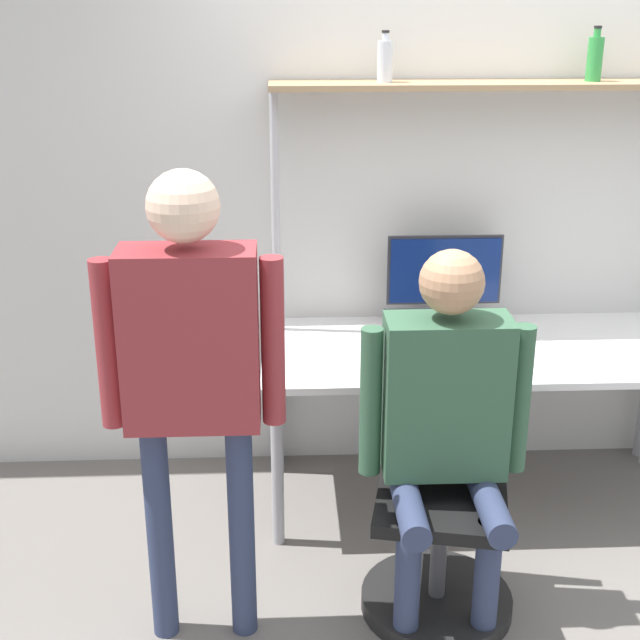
{
  "coord_description": "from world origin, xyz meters",
  "views": [
    {
      "loc": [
        -0.86,
        -3.09,
        2.17
      ],
      "look_at": [
        -0.73,
        -0.17,
        1.08
      ],
      "focal_mm": 50.0,
      "sensor_mm": 36.0,
      "label": 1
    }
  ],
  "objects_px": {
    "monitor": "(444,277)",
    "laptop": "(426,347)",
    "office_chair": "(440,535)",
    "person_seated": "(447,411)",
    "person_standing": "(191,356)",
    "cell_phone": "(497,363)",
    "bottle_clear": "(385,60)",
    "bottle_green": "(595,58)"
  },
  "relations": [
    {
      "from": "monitor",
      "to": "person_standing",
      "type": "xyz_separation_m",
      "value": [
        -1.02,
        -1.12,
        0.11
      ]
    },
    {
      "from": "office_chair",
      "to": "bottle_clear",
      "type": "bearing_deg",
      "value": 97.5
    },
    {
      "from": "monitor",
      "to": "cell_phone",
      "type": "xyz_separation_m",
      "value": [
        0.15,
        -0.44,
        -0.23
      ]
    },
    {
      "from": "cell_phone",
      "to": "person_standing",
      "type": "distance_m",
      "value": 1.39
    },
    {
      "from": "cell_phone",
      "to": "person_seated",
      "type": "relative_size",
      "value": 0.11
    },
    {
      "from": "cell_phone",
      "to": "office_chair",
      "type": "bearing_deg",
      "value": -119.48
    },
    {
      "from": "laptop",
      "to": "cell_phone",
      "type": "distance_m",
      "value": 0.3
    },
    {
      "from": "person_standing",
      "to": "bottle_green",
      "type": "xyz_separation_m",
      "value": [
        1.59,
        1.11,
        0.83
      ]
    },
    {
      "from": "office_chair",
      "to": "laptop",
      "type": "bearing_deg",
      "value": 87.7
    },
    {
      "from": "monitor",
      "to": "bottle_clear",
      "type": "distance_m",
      "value": 0.97
    },
    {
      "from": "person_seated",
      "to": "bottle_green",
      "type": "xyz_separation_m",
      "value": [
        0.75,
        1.03,
        1.09
      ]
    },
    {
      "from": "office_chair",
      "to": "person_seated",
      "type": "height_order",
      "value": "person_seated"
    },
    {
      "from": "person_seated",
      "to": "cell_phone",
      "type": "bearing_deg",
      "value": 61.8
    },
    {
      "from": "laptop",
      "to": "monitor",
      "type": "bearing_deg",
      "value": 71.08
    },
    {
      "from": "person_seated",
      "to": "person_standing",
      "type": "bearing_deg",
      "value": -174.61
    },
    {
      "from": "person_seated",
      "to": "monitor",
      "type": "bearing_deg",
      "value": 80.8
    },
    {
      "from": "monitor",
      "to": "bottle_clear",
      "type": "height_order",
      "value": "bottle_clear"
    },
    {
      "from": "cell_phone",
      "to": "laptop",
      "type": "bearing_deg",
      "value": 170.6
    },
    {
      "from": "monitor",
      "to": "bottle_green",
      "type": "relative_size",
      "value": 2.33
    },
    {
      "from": "laptop",
      "to": "bottle_clear",
      "type": "height_order",
      "value": "bottle_clear"
    },
    {
      "from": "bottle_clear",
      "to": "monitor",
      "type": "bearing_deg",
      "value": 0.86
    },
    {
      "from": "person_standing",
      "to": "bottle_clear",
      "type": "xyz_separation_m",
      "value": [
        0.73,
        1.11,
        0.82
      ]
    },
    {
      "from": "person_standing",
      "to": "office_chair",
      "type": "bearing_deg",
      "value": 8.32
    },
    {
      "from": "office_chair",
      "to": "person_standing",
      "type": "distance_m",
      "value": 1.17
    },
    {
      "from": "bottle_green",
      "to": "office_chair",
      "type": "bearing_deg",
      "value": -126.67
    },
    {
      "from": "cell_phone",
      "to": "bottle_clear",
      "type": "bearing_deg",
      "value": 135.1
    },
    {
      "from": "cell_phone",
      "to": "office_chair",
      "type": "distance_m",
      "value": 0.77
    },
    {
      "from": "monitor",
      "to": "person_standing",
      "type": "relative_size",
      "value": 0.31
    },
    {
      "from": "bottle_clear",
      "to": "person_standing",
      "type": "bearing_deg",
      "value": -123.11
    },
    {
      "from": "bottle_green",
      "to": "laptop",
      "type": "bearing_deg",
      "value": -151.18
    },
    {
      "from": "monitor",
      "to": "cell_phone",
      "type": "distance_m",
      "value": 0.52
    },
    {
      "from": "person_seated",
      "to": "bottle_clear",
      "type": "xyz_separation_m",
      "value": [
        -0.12,
        1.03,
        1.08
      ]
    },
    {
      "from": "person_seated",
      "to": "laptop",
      "type": "bearing_deg",
      "value": 87.12
    },
    {
      "from": "monitor",
      "to": "person_standing",
      "type": "distance_m",
      "value": 1.52
    },
    {
      "from": "monitor",
      "to": "person_seated",
      "type": "height_order",
      "value": "person_seated"
    },
    {
      "from": "monitor",
      "to": "laptop",
      "type": "bearing_deg",
      "value": -108.92
    },
    {
      "from": "office_chair",
      "to": "monitor",
      "type": "bearing_deg",
      "value": 80.86
    },
    {
      "from": "monitor",
      "to": "bottle_clear",
      "type": "relative_size",
      "value": 2.52
    },
    {
      "from": "office_chair",
      "to": "bottle_green",
      "type": "relative_size",
      "value": 4.23
    },
    {
      "from": "monitor",
      "to": "bottle_green",
      "type": "distance_m",
      "value": 1.1
    },
    {
      "from": "monitor",
      "to": "bottle_green",
      "type": "height_order",
      "value": "bottle_green"
    },
    {
      "from": "person_standing",
      "to": "bottle_clear",
      "type": "height_order",
      "value": "bottle_clear"
    }
  ]
}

